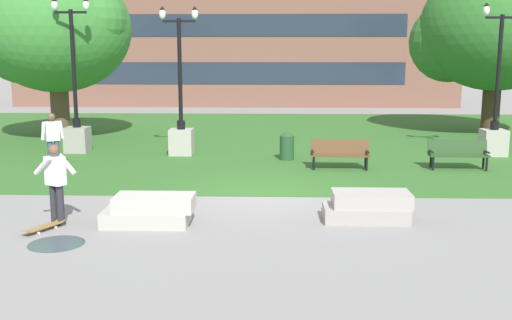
{
  "coord_description": "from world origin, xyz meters",
  "views": [
    {
      "loc": [
        0.3,
        -14.62,
        3.62
      ],
      "look_at": [
        -0.12,
        -1.4,
        1.2
      ],
      "focal_mm": 42.0,
      "sensor_mm": 36.0,
      "label": 1
    }
  ],
  "objects_px": {
    "park_bench_near_left": "(458,152)",
    "lamp_post_right": "(77,122)",
    "concrete_block_left": "(368,207)",
    "skateboard": "(44,227)",
    "concrete_block_center": "(150,211)",
    "park_bench_near_right": "(340,152)",
    "lamp_post_center": "(181,125)",
    "person_skateboarder": "(56,180)",
    "lamp_post_left": "(495,125)",
    "person_bystander_near_lawn": "(53,137)",
    "trash_bin": "(287,145)"
  },
  "relations": [
    {
      "from": "concrete_block_left",
      "to": "lamp_post_left",
      "type": "distance_m",
      "value": 10.04
    },
    {
      "from": "person_skateboarder",
      "to": "lamp_post_left",
      "type": "bearing_deg",
      "value": 35.83
    },
    {
      "from": "skateboard",
      "to": "lamp_post_left",
      "type": "xyz_separation_m",
      "value": [
        12.33,
        9.27,
        0.98
      ]
    },
    {
      "from": "park_bench_near_left",
      "to": "lamp_post_center",
      "type": "distance_m",
      "value": 9.23
    },
    {
      "from": "concrete_block_left",
      "to": "trash_bin",
      "type": "xyz_separation_m",
      "value": [
        -1.61,
        7.22,
        0.2
      ]
    },
    {
      "from": "concrete_block_center",
      "to": "person_bystander_near_lawn",
      "type": "height_order",
      "value": "person_bystander_near_lawn"
    },
    {
      "from": "park_bench_near_right",
      "to": "skateboard",
      "type": "bearing_deg",
      "value": -135.23
    },
    {
      "from": "concrete_block_left",
      "to": "trash_bin",
      "type": "bearing_deg",
      "value": 102.6
    },
    {
      "from": "park_bench_near_left",
      "to": "concrete_block_left",
      "type": "bearing_deg",
      "value": -122.19
    },
    {
      "from": "lamp_post_center",
      "to": "trash_bin",
      "type": "height_order",
      "value": "lamp_post_center"
    },
    {
      "from": "concrete_block_left",
      "to": "person_skateboarder",
      "type": "height_order",
      "value": "person_skateboarder"
    },
    {
      "from": "skateboard",
      "to": "park_bench_near_right",
      "type": "bearing_deg",
      "value": 44.77
    },
    {
      "from": "concrete_block_left",
      "to": "skateboard",
      "type": "relative_size",
      "value": 1.85
    },
    {
      "from": "concrete_block_center",
      "to": "skateboard",
      "type": "relative_size",
      "value": 1.92
    },
    {
      "from": "concrete_block_left",
      "to": "lamp_post_right",
      "type": "relative_size",
      "value": 0.34
    },
    {
      "from": "person_skateboarder",
      "to": "skateboard",
      "type": "xyz_separation_m",
      "value": [
        -0.13,
        -0.46,
        -0.89
      ]
    },
    {
      "from": "concrete_block_center",
      "to": "person_skateboarder",
      "type": "relative_size",
      "value": 1.12
    },
    {
      "from": "skateboard",
      "to": "lamp_post_center",
      "type": "relative_size",
      "value": 0.2
    },
    {
      "from": "concrete_block_center",
      "to": "park_bench_near_right",
      "type": "xyz_separation_m",
      "value": [
        4.63,
        6.15,
        0.23
      ]
    },
    {
      "from": "skateboard",
      "to": "person_bystander_near_lawn",
      "type": "distance_m",
      "value": 6.89
    },
    {
      "from": "concrete_block_left",
      "to": "lamp_post_center",
      "type": "distance_m",
      "value": 9.7
    },
    {
      "from": "concrete_block_center",
      "to": "concrete_block_left",
      "type": "height_order",
      "value": "same"
    },
    {
      "from": "person_bystander_near_lawn",
      "to": "trash_bin",
      "type": "bearing_deg",
      "value": 13.19
    },
    {
      "from": "concrete_block_left",
      "to": "park_bench_near_right",
      "type": "height_order",
      "value": "park_bench_near_right"
    },
    {
      "from": "lamp_post_left",
      "to": "person_skateboarder",
      "type": "bearing_deg",
      "value": -144.17
    },
    {
      "from": "park_bench_near_right",
      "to": "lamp_post_center",
      "type": "distance_m",
      "value": 5.83
    },
    {
      "from": "person_skateboarder",
      "to": "person_bystander_near_lawn",
      "type": "bearing_deg",
      "value": 110.84
    },
    {
      "from": "lamp_post_left",
      "to": "trash_bin",
      "type": "xyz_separation_m",
      "value": [
        -7.22,
        -1.08,
        -0.57
      ]
    },
    {
      "from": "skateboard",
      "to": "lamp_post_center",
      "type": "distance_m",
      "value": 9.23
    },
    {
      "from": "park_bench_near_right",
      "to": "lamp_post_right",
      "type": "distance_m",
      "value": 9.56
    },
    {
      "from": "park_bench_near_right",
      "to": "lamp_post_right",
      "type": "height_order",
      "value": "lamp_post_right"
    },
    {
      "from": "park_bench_near_left",
      "to": "concrete_block_center",
      "type": "bearing_deg",
      "value": -143.04
    },
    {
      "from": "park_bench_near_right",
      "to": "park_bench_near_left",
      "type": "bearing_deg",
      "value": 1.07
    },
    {
      "from": "concrete_block_center",
      "to": "lamp_post_right",
      "type": "height_order",
      "value": "lamp_post_right"
    },
    {
      "from": "concrete_block_center",
      "to": "lamp_post_right",
      "type": "relative_size",
      "value": 0.35
    },
    {
      "from": "park_bench_near_left",
      "to": "lamp_post_right",
      "type": "bearing_deg",
      "value": 167.78
    },
    {
      "from": "concrete_block_left",
      "to": "lamp_post_right",
      "type": "xyz_separation_m",
      "value": [
        -9.12,
        8.52,
        0.8
      ]
    },
    {
      "from": "skateboard",
      "to": "person_bystander_near_lawn",
      "type": "relative_size",
      "value": 0.58
    },
    {
      "from": "lamp_post_center",
      "to": "person_skateboarder",
      "type": "bearing_deg",
      "value": -98.56
    },
    {
      "from": "concrete_block_left",
      "to": "person_skateboarder",
      "type": "relative_size",
      "value": 1.08
    },
    {
      "from": "concrete_block_left",
      "to": "lamp_post_center",
      "type": "height_order",
      "value": "lamp_post_center"
    },
    {
      "from": "concrete_block_left",
      "to": "lamp_post_left",
      "type": "height_order",
      "value": "lamp_post_left"
    },
    {
      "from": "concrete_block_center",
      "to": "person_bystander_near_lawn",
      "type": "bearing_deg",
      "value": 125.38
    },
    {
      "from": "person_bystander_near_lawn",
      "to": "park_bench_near_left",
      "type": "bearing_deg",
      "value": 1.1
    },
    {
      "from": "person_skateboarder",
      "to": "person_bystander_near_lawn",
      "type": "distance_m",
      "value": 6.44
    },
    {
      "from": "person_skateboarder",
      "to": "person_bystander_near_lawn",
      "type": "height_order",
      "value": "person_bystander_near_lawn"
    },
    {
      "from": "skateboard",
      "to": "trash_bin",
      "type": "relative_size",
      "value": 1.04
    },
    {
      "from": "lamp_post_right",
      "to": "trash_bin",
      "type": "bearing_deg",
      "value": -9.81
    },
    {
      "from": "person_skateboarder",
      "to": "trash_bin",
      "type": "distance_m",
      "value": 9.2
    },
    {
      "from": "lamp_post_left",
      "to": "person_bystander_near_lawn",
      "type": "distance_m",
      "value": 14.75
    }
  ]
}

